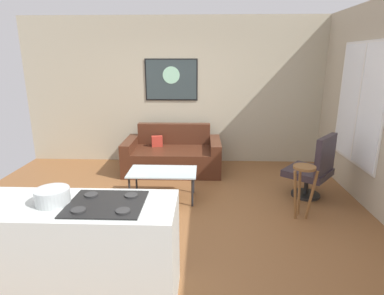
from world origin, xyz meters
The scene contains 10 objects.
ground centered at (0.00, 0.00, -0.02)m, with size 6.40×6.40×0.04m, color brown.
back_wall centered at (0.00, 2.42, 1.40)m, with size 6.40×0.05×2.80m, color #B3AA8F.
couch centered at (-0.25, 1.78, 0.28)m, with size 1.75×0.95×0.83m.
coffee_table centered at (-0.28, 0.54, 0.40)m, with size 0.99×0.55×0.44m.
armchair centered at (1.95, 0.67, 0.46)m, with size 0.84×0.84×0.98m.
bar_stool centered at (1.60, 0.04, 0.52)m, with size 0.33×0.32×0.71m.
kitchen_counter centered at (-0.76, -1.52, 0.46)m, with size 1.74×0.63×0.93m.
mixing_bowl centered at (-0.88, -1.53, 0.97)m, with size 0.27×0.27×0.12m.
wall_painting centered at (-0.31, 2.38, 1.63)m, with size 1.01×0.03×0.79m.
window centered at (2.59, 0.90, 1.39)m, with size 0.03×1.38×1.77m.
Camera 1 is at (0.31, -3.79, 2.03)m, focal length 29.57 mm.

